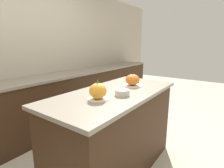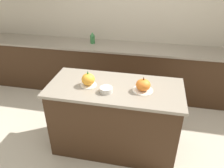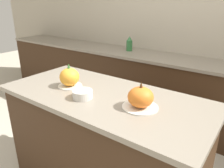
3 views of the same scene
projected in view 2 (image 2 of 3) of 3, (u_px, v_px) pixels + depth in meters
name	position (u px, v px, depth m)	size (l,w,h in m)	color
ground_plane	(114.00, 145.00, 3.00)	(12.00, 12.00, 0.00)	#BCB29E
wall_back	(134.00, 22.00, 3.86)	(8.00, 0.06, 2.50)	#B2A893
kitchen_island	(115.00, 118.00, 2.77)	(1.58, 0.74, 0.93)	#382314
back_counter	(129.00, 71.00, 3.97)	(6.00, 0.60, 0.91)	#382314
pumpkin_cake_left	(88.00, 80.00, 2.53)	(0.19, 0.19, 0.19)	silver
pumpkin_cake_right	(143.00, 85.00, 2.43)	(0.23, 0.23, 0.18)	silver
bottle_tall	(92.00, 38.00, 3.86)	(0.08, 0.08, 0.20)	#2D6B38
mixing_bowl	(106.00, 90.00, 2.42)	(0.14, 0.14, 0.06)	beige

